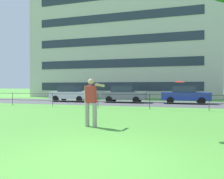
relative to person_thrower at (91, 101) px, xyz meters
name	(u,v)px	position (x,y,z in m)	size (l,w,h in m)	color
ground_plane	(93,160)	(1.38, -3.37, -0.95)	(300.00, 300.00, 0.00)	#4C9338
street_strip	(156,103)	(1.38, 11.88, -0.94)	(80.00, 6.83, 0.01)	#4C4C51
park_fence	(150,99)	(1.38, 6.80, -0.28)	(28.50, 0.04, 1.00)	#232328
person_thrower	(91,101)	(0.00, 0.00, 0.00)	(0.62, 0.75, 1.75)	gray
frisbee	(180,82)	(3.06, -0.77, 0.65)	(0.37, 0.37, 0.06)	red
car_white_far_right	(71,94)	(-6.92, 12.06, -0.17)	(4.01, 1.83, 1.54)	silver
car_grey_right	(124,94)	(-1.60, 12.34, -0.17)	(4.00, 1.82, 1.54)	slate
car_blue_far_left	(185,95)	(3.79, 12.47, -0.17)	(4.01, 1.84, 1.54)	#233899
apartment_building_background	(127,49)	(-4.65, 27.94, 6.80)	(26.27, 15.93, 15.50)	beige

